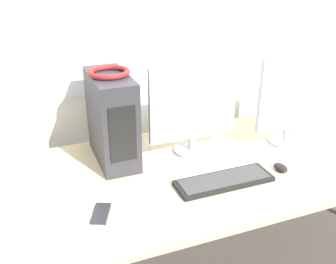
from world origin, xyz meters
TOP-DOWN VIEW (x-y plane):
  - wall_back at (0.00, 1.05)m, footprint 8.00×0.07m
  - desk at (0.00, 0.46)m, footprint 2.55×0.92m
  - pc_tower at (-0.63, 0.69)m, footprint 0.17×0.39m
  - headphones at (-0.63, 0.69)m, footprint 0.19×0.19m
  - monitor_main at (-0.24, 0.62)m, footprint 0.45×0.18m
  - monitor_right_near at (0.27, 0.53)m, footprint 0.39×0.18m
  - keyboard at (-0.24, 0.29)m, footprint 0.44×0.15m
  - mouse at (0.06, 0.29)m, footprint 0.05×0.08m
  - cell_phone at (-0.80, 0.27)m, footprint 0.11×0.15m
  - paper_sheet_left at (-0.89, 0.14)m, footprint 0.29×0.34m

SIDE VIEW (x-z plane):
  - desk at x=0.00m, z-range 0.35..1.12m
  - paper_sheet_left at x=-0.89m, z-range 0.77..0.77m
  - cell_phone at x=-0.80m, z-range 0.77..0.78m
  - keyboard at x=-0.24m, z-range 0.77..0.79m
  - mouse at x=0.06m, z-range 0.77..0.80m
  - pc_tower at x=-0.63m, z-range 0.77..1.20m
  - monitor_main at x=-0.24m, z-range 0.79..1.24m
  - monitor_right_near at x=0.27m, z-range 0.78..1.25m
  - headphones at x=-0.63m, z-range 1.20..1.23m
  - wall_back at x=0.00m, z-range 0.00..2.70m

